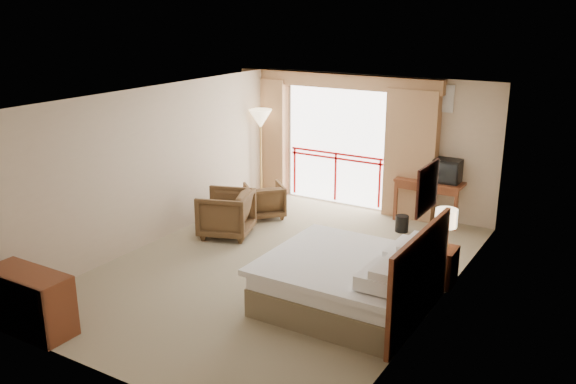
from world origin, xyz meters
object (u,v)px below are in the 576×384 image
Objects in this scene: table_lamp at (446,219)px; wastebasket at (402,224)px; bed at (351,281)px; desk at (431,188)px; armchair_near at (227,235)px; dresser at (29,302)px; tv at (447,171)px; side_table at (240,201)px; nightstand at (441,266)px; floor_lamp at (261,122)px; armchair_far at (265,216)px.

wastebasket is at bearing 126.68° from table_lamp.
desk is (-0.22, 3.98, 0.27)m from bed.
armchair_near is at bearing 157.03° from bed.
dresser is (-2.97, -6.67, -0.24)m from desk.
side_table is (-3.45, -1.81, -0.67)m from tv.
side_table is (-3.15, -1.87, -0.27)m from desk.
table_lamp reaches higher than wastebasket.
nightstand is 1.88× the size of wastebasket.
tv is at bearing -8.75° from desk.
wastebasket is at bearing 104.80° from armchair_near.
bed is at bearing -121.65° from table_lamp.
nightstand is at bearing 46.18° from dresser.
nightstand is 0.73m from table_lamp.
table_lamp is 0.30× the size of floor_lamp.
tv is 0.25× the size of floor_lamp.
table_lamp is 2.34m from wastebasket.
tv reaches higher than armchair_far.
wastebasket is (-0.45, 3.12, -0.22)m from bed.
table_lamp is 2.83m from desk.
armchair_far is 1.34× the size of side_table.
side_table is (-4.21, 0.73, -0.64)m from table_lamp.
side_table reaches higher than armchair_near.
tv reaches higher than dresser.
dresser is at bearing -134.72° from table_lamp.
desk is 3.98m from armchair_near.
table_lamp is 5.15m from floor_lamp.
bed is at bearing -81.83° from wastebasket.
table_lamp is 4.32m from side_table.
nightstand is 0.45× the size of desk.
wastebasket is (-1.30, 1.74, -0.86)m from table_lamp.
bed reaches higher than armchair_near.
bed is 4.17m from dresser.
desk is 2.32× the size of side_table.
table_lamp is at bearing -9.83° from side_table.
dresser is at bearing -84.39° from floor_lamp.
bed is at bearing -96.22° from tv.
desk is (-1.06, 2.60, -0.37)m from table_lamp.
desk is (-1.06, 2.65, 0.36)m from nightstand.
table_lamp is at bearing 58.35° from bed.
table_lamp is at bearing 88.15° from nightstand.
tv is 3.95m from floor_lamp.
bed is 7.00× the size of wastebasket.
nightstand reaches higher than side_table.
floor_lamp is (-4.64, 2.14, 0.63)m from table_lamp.
desk is at bearing 112.26° from table_lamp.
side_table is 4.81m from dresser.
dresser is at bearing -136.93° from nightstand.
desk is at bearing 74.91° from wastebasket.
dresser is (-4.03, -4.07, -0.61)m from table_lamp.
floor_lamp is at bearing 178.11° from armchair_near.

